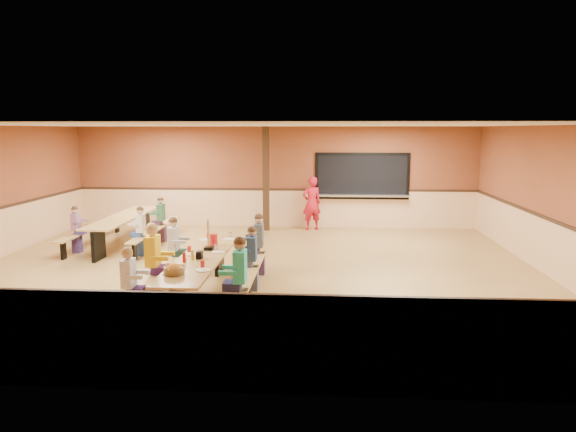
{
  "coord_description": "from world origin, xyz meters",
  "views": [
    {
      "loc": [
        1.39,
        -10.29,
        2.92
      ],
      "look_at": [
        0.71,
        0.13,
        1.15
      ],
      "focal_mm": 32.0,
      "sensor_mm": 36.0,
      "label": 1
    }
  ],
  "objects": [
    {
      "name": "table_paddle",
      "position": [
        -0.65,
        -1.26,
        0.88
      ],
      "size": [
        0.16,
        0.16,
        0.56
      ],
      "color": "black",
      "rests_on": "cafeteria_table_main"
    },
    {
      "name": "seated_child_white_left",
      "position": [
        -1.5,
        -2.98,
        0.58
      ],
      "size": [
        0.34,
        0.28,
        1.16
      ],
      "primitive_type": null,
      "color": "silver",
      "rests_on": "ground"
    },
    {
      "name": "ground",
      "position": [
        0.0,
        0.0,
        0.0
      ],
      "size": [
        12.0,
        12.0,
        0.0
      ],
      "primitive_type": "plane",
      "color": "olive",
      "rests_on": "ground"
    },
    {
      "name": "condiment_ketchup",
      "position": [
        -0.86,
        -2.16,
        0.82
      ],
      "size": [
        0.06,
        0.06,
        0.17
      ],
      "primitive_type": "cylinder",
      "color": "#B2140F",
      "rests_on": "cafeteria_table_main"
    },
    {
      "name": "chip_bowl",
      "position": [
        -0.83,
        -2.87,
        0.81
      ],
      "size": [
        0.32,
        0.32,
        0.15
      ],
      "primitive_type": null,
      "color": "orange",
      "rests_on": "cafeteria_table_main"
    },
    {
      "name": "seated_child_purple_sec",
      "position": [
        -4.43,
        1.36,
        0.55
      ],
      "size": [
        0.32,
        0.26,
        1.11
      ],
      "primitive_type": null,
      "color": "#7A516F",
      "rests_on": "ground"
    },
    {
      "name": "structural_post",
      "position": [
        -0.2,
        4.4,
        1.5
      ],
      "size": [
        0.18,
        0.18,
        3.0
      ],
      "primitive_type": "cube",
      "color": "black",
      "rests_on": "ground"
    },
    {
      "name": "place_settings",
      "position": [
        -0.68,
        -1.73,
        0.8
      ],
      "size": [
        0.65,
        3.3,
        0.11
      ],
      "primitive_type": null,
      "color": "beige",
      "rests_on": "cafeteria_table_main"
    },
    {
      "name": "condiment_mustard",
      "position": [
        -0.77,
        -1.98,
        0.82
      ],
      "size": [
        0.06,
        0.06,
        0.17
      ],
      "primitive_type": "cylinder",
      "color": "yellow",
      "rests_on": "cafeteria_table_main"
    },
    {
      "name": "kitchen_pass_through",
      "position": [
        2.6,
        4.96,
        1.49
      ],
      "size": [
        2.78,
        0.28,
        1.38
      ],
      "color": "black",
      "rests_on": "ground"
    },
    {
      "name": "seated_adult_yellow",
      "position": [
        -1.5,
        -1.83,
        0.66
      ],
      "size": [
        0.42,
        0.34,
        1.32
      ],
      "primitive_type": null,
      "color": "yellow",
      "rests_on": "ground"
    },
    {
      "name": "seated_child_navy_right",
      "position": [
        0.15,
        -1.26,
        0.59
      ],
      "size": [
        0.35,
        0.29,
        1.17
      ],
      "primitive_type": null,
      "color": "navy",
      "rests_on": "ground"
    },
    {
      "name": "cafeteria_table_second",
      "position": [
        -3.61,
        2.24,
        0.53
      ],
      "size": [
        1.91,
        3.7,
        0.74
      ],
      "color": "#AD8344",
      "rests_on": "ground"
    },
    {
      "name": "punch_pitcher",
      "position": [
        -0.64,
        -0.89,
        0.85
      ],
      "size": [
        0.16,
        0.16,
        0.22
      ],
      "primitive_type": "cylinder",
      "color": "red",
      "rests_on": "cafeteria_table_main"
    },
    {
      "name": "napkin_dispenser",
      "position": [
        -0.67,
        -1.89,
        0.8
      ],
      "size": [
        0.1,
        0.14,
        0.13
      ],
      "primitive_type": "cube",
      "color": "black",
      "rests_on": "cafeteria_table_main"
    },
    {
      "name": "seated_child_char_right",
      "position": [
        0.15,
        -0.21,
        0.61
      ],
      "size": [
        0.38,
        0.31,
        1.23
      ],
      "primitive_type": null,
      "color": "#42474A",
      "rests_on": "ground"
    },
    {
      "name": "room_envelope",
      "position": [
        0.0,
        0.0,
        0.69
      ],
      "size": [
        12.04,
        10.04,
        3.02
      ],
      "color": "brown",
      "rests_on": "ground"
    },
    {
      "name": "seated_child_green_sec",
      "position": [
        -2.78,
        2.69,
        0.58
      ],
      "size": [
        0.35,
        0.29,
        1.17
      ],
      "primitive_type": null,
      "color": "#356B4A",
      "rests_on": "ground"
    },
    {
      "name": "standing_woman",
      "position": [
        1.12,
        4.55,
        0.78
      ],
      "size": [
        0.67,
        0.57,
        1.57
      ],
      "primitive_type": "imported",
      "rotation": [
        0.0,
        0.0,
        3.54
      ],
      "color": "#B41423",
      "rests_on": "ground"
    },
    {
      "name": "seated_child_teal_right",
      "position": [
        0.15,
        -2.66,
        0.63
      ],
      "size": [
        0.4,
        0.33,
        1.27
      ],
      "primitive_type": null,
      "color": "#2AAF98",
      "rests_on": "ground"
    },
    {
      "name": "seated_child_grey_left",
      "position": [
        -1.5,
        -0.58,
        0.6
      ],
      "size": [
        0.37,
        0.3,
        1.2
      ],
      "primitive_type": null,
      "color": "#BABABA",
      "rests_on": "ground"
    },
    {
      "name": "cafeteria_table_main",
      "position": [
        -0.68,
        -1.73,
        0.53
      ],
      "size": [
        1.91,
        3.7,
        0.74
      ],
      "color": "#AD8344",
      "rests_on": "ground"
    },
    {
      "name": "seated_child_tan_sec",
      "position": [
        -2.78,
        1.16,
        0.57
      ],
      "size": [
        0.34,
        0.28,
        1.14
      ],
      "primitive_type": null,
      "color": "beige",
      "rests_on": "ground"
    }
  ]
}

